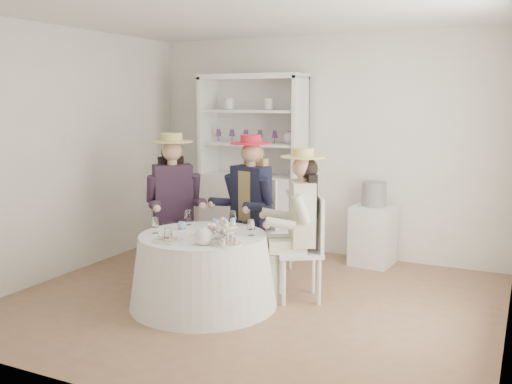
% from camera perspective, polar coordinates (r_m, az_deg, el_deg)
% --- Properties ---
extents(ground, '(4.50, 4.50, 0.00)m').
position_cam_1_polar(ground, '(5.61, -0.45, -10.80)').
color(ground, brown).
rests_on(ground, ground).
extents(ceiling, '(4.50, 4.50, 0.00)m').
position_cam_1_polar(ceiling, '(5.33, -0.49, 17.63)').
color(ceiling, white).
rests_on(ceiling, wall_back).
extents(wall_back, '(4.50, 0.00, 4.50)m').
position_cam_1_polar(wall_back, '(7.14, 6.68, 4.57)').
color(wall_back, silver).
rests_on(wall_back, ground).
extents(wall_front, '(4.50, 0.00, 4.50)m').
position_cam_1_polar(wall_front, '(3.63, -14.59, -0.09)').
color(wall_front, silver).
rests_on(wall_front, ground).
extents(wall_left, '(0.00, 4.50, 4.50)m').
position_cam_1_polar(wall_left, '(6.61, -18.28, 3.80)').
color(wall_left, silver).
rests_on(wall_left, ground).
extents(tea_table, '(1.39, 1.39, 0.68)m').
position_cam_1_polar(tea_table, '(5.43, -5.28, -7.77)').
color(tea_table, white).
rests_on(tea_table, ground).
extents(hutch, '(1.41, 0.72, 2.23)m').
position_cam_1_polar(hutch, '(7.23, -0.23, 0.25)').
color(hutch, silver).
rests_on(hutch, ground).
extents(side_table, '(0.49, 0.49, 0.70)m').
position_cam_1_polar(side_table, '(6.83, 11.60, -4.26)').
color(side_table, silver).
rests_on(side_table, ground).
extents(hatbox, '(0.36, 0.36, 0.28)m').
position_cam_1_polar(hatbox, '(6.73, 11.73, -0.18)').
color(hatbox, black).
rests_on(hatbox, side_table).
extents(guest_left, '(0.66, 0.67, 1.57)m').
position_cam_1_polar(guest_left, '(6.15, -8.25, -0.56)').
color(guest_left, silver).
rests_on(guest_left, ground).
extents(guest_mid, '(0.58, 0.62, 1.55)m').
position_cam_1_polar(guest_mid, '(6.07, -0.64, -0.64)').
color(guest_mid, silver).
rests_on(guest_mid, ground).
extents(guest_right, '(0.63, 0.58, 1.47)m').
position_cam_1_polar(guest_right, '(5.44, 4.35, -2.36)').
color(guest_right, silver).
rests_on(guest_right, ground).
extents(spare_chair, '(0.54, 0.54, 0.93)m').
position_cam_1_polar(spare_chair, '(6.56, 1.16, -3.29)').
color(spare_chair, silver).
rests_on(spare_chair, ground).
extents(teacup_a, '(0.11, 0.11, 0.07)m').
position_cam_1_polar(teacup_a, '(5.55, -7.40, -3.41)').
color(teacup_a, white).
rests_on(teacup_a, tea_table).
extents(teacup_b, '(0.10, 0.10, 0.07)m').
position_cam_1_polar(teacup_b, '(5.61, -4.02, -3.19)').
color(teacup_b, white).
rests_on(teacup_b, tea_table).
extents(teacup_c, '(0.10, 0.10, 0.06)m').
position_cam_1_polar(teacup_c, '(5.35, -2.57, -3.83)').
color(teacup_c, white).
rests_on(teacup_c, tea_table).
extents(flower_bowl, '(0.26, 0.26, 0.06)m').
position_cam_1_polar(flower_bowl, '(5.21, -3.37, -4.23)').
color(flower_bowl, white).
rests_on(flower_bowl, tea_table).
extents(flower_arrangement, '(0.18, 0.18, 0.07)m').
position_cam_1_polar(flower_arrangement, '(5.14, -4.10, -3.77)').
color(flower_arrangement, '#D06879').
rests_on(flower_arrangement, tea_table).
extents(table_teapot, '(0.23, 0.16, 0.17)m').
position_cam_1_polar(table_teapot, '(4.95, -5.24, -4.45)').
color(table_teapot, white).
rests_on(table_teapot, tea_table).
extents(sandwich_plate, '(0.27, 0.27, 0.06)m').
position_cam_1_polar(sandwich_plate, '(5.13, -8.79, -4.69)').
color(sandwich_plate, white).
rests_on(sandwich_plate, tea_table).
extents(cupcake_stand, '(0.24, 0.24, 0.23)m').
position_cam_1_polar(cupcake_stand, '(4.93, -2.90, -4.35)').
color(cupcake_stand, white).
rests_on(cupcake_stand, tea_table).
extents(stemware_set, '(0.93, 0.97, 0.15)m').
position_cam_1_polar(stemware_set, '(5.32, -5.35, -3.46)').
color(stemware_set, white).
rests_on(stemware_set, tea_table).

